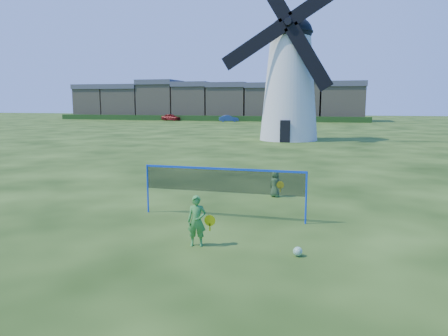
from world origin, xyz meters
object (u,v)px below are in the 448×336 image
object	(u,v)px
badminton_net	(223,181)
car_left	(171,117)
player_girl	(197,221)
car_right	(229,118)
player_boy	(275,184)
play_ball	(298,252)
windmill	(290,79)

from	to	relation	value
badminton_net	car_left	size ratio (longest dim) A/B	1.32
player_girl	car_right	distance (m)	67.75
player_boy	play_ball	xyz separation A→B (m)	(1.42, -6.05, -0.38)
car_right	player_boy	bearing A→B (deg)	177.67
player_boy	play_ball	distance (m)	6.22
car_left	player_boy	bearing A→B (deg)	-141.92
windmill	car_right	distance (m)	38.71
car_left	player_girl	bearing A→B (deg)	-144.68
player_girl	badminton_net	bearing A→B (deg)	81.85
player_girl	play_ball	xyz separation A→B (m)	(2.47, -0.07, -0.52)
player_boy	car_right	bearing A→B (deg)	-50.48
car_left	car_right	bearing A→B (deg)	-85.51
badminton_net	play_ball	distance (m)	3.86
windmill	badminton_net	world-z (taller)	windmill
player_boy	car_right	world-z (taller)	car_right
play_ball	badminton_net	bearing A→B (deg)	133.01
player_girl	windmill	bearing A→B (deg)	82.85
windmill	car_left	size ratio (longest dim) A/B	4.27
car_left	car_right	world-z (taller)	car_left
car_left	car_right	size ratio (longest dim) A/B	1.06
badminton_net	player_girl	bearing A→B (deg)	-88.49
badminton_net	play_ball	xyz separation A→B (m)	(2.54, -2.72, -1.03)
badminton_net	car_right	distance (m)	65.16
badminton_net	car_right	bearing A→B (deg)	104.47
windmill	badminton_net	bearing A→B (deg)	-87.40
badminton_net	car_left	distance (m)	70.72
play_ball	car_left	world-z (taller)	car_left
player_boy	car_left	distance (m)	68.16
windmill	car_left	world-z (taller)	windmill
player_boy	car_right	distance (m)	62.25
player_girl	car_left	size ratio (longest dim) A/B	0.33
windmill	car_right	size ratio (longest dim) A/B	4.53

